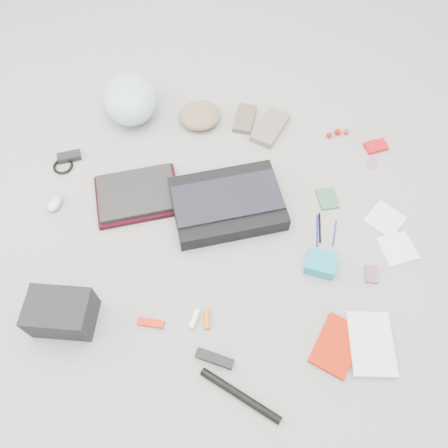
# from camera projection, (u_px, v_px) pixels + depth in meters

# --- Properties ---
(ground_plane) EXTENTS (4.00, 4.00, 0.00)m
(ground_plane) POSITION_uv_depth(u_px,v_px,m) (224.00, 230.00, 1.78)
(ground_plane) COLOR gray
(messenger_bag) EXTENTS (0.52, 0.44, 0.07)m
(messenger_bag) POSITION_uv_depth(u_px,v_px,m) (227.00, 204.00, 1.80)
(messenger_bag) COLOR black
(messenger_bag) RESTS_ON ground_plane
(bag_flap) EXTENTS (0.48, 0.33, 0.01)m
(bag_flap) POSITION_uv_depth(u_px,v_px,m) (227.00, 198.00, 1.76)
(bag_flap) COLOR black
(bag_flap) RESTS_ON messenger_bag
(laptop_sleeve) EXTENTS (0.41, 0.36, 0.02)m
(laptop_sleeve) POSITION_uv_depth(u_px,v_px,m) (138.00, 196.00, 1.85)
(laptop_sleeve) COLOR black
(laptop_sleeve) RESTS_ON ground_plane
(laptop) EXTENTS (0.38, 0.33, 0.02)m
(laptop) POSITION_uv_depth(u_px,v_px,m) (137.00, 193.00, 1.83)
(laptop) COLOR black
(laptop) RESTS_ON laptop_sleeve
(bike_helmet) EXTENTS (0.32, 0.36, 0.18)m
(bike_helmet) POSITION_uv_depth(u_px,v_px,m) (130.00, 99.00, 2.03)
(bike_helmet) COLOR #A4CACC
(bike_helmet) RESTS_ON ground_plane
(beanie) EXTENTS (0.25, 0.24, 0.07)m
(beanie) POSITION_uv_depth(u_px,v_px,m) (200.00, 115.00, 2.05)
(beanie) COLOR #826850
(beanie) RESTS_ON ground_plane
(mitten_left) EXTENTS (0.10, 0.18, 0.03)m
(mitten_left) POSITION_uv_depth(u_px,v_px,m) (245.00, 119.00, 2.07)
(mitten_left) COLOR brown
(mitten_left) RESTS_ON ground_plane
(mitten_right) EXTENTS (0.18, 0.24, 0.03)m
(mitten_right) POSITION_uv_depth(u_px,v_px,m) (270.00, 127.00, 2.04)
(mitten_right) COLOR #786D5D
(mitten_right) RESTS_ON ground_plane
(power_brick) EXTENTS (0.11, 0.08, 0.03)m
(power_brick) POSITION_uv_depth(u_px,v_px,m) (69.00, 157.00, 1.96)
(power_brick) COLOR black
(power_brick) RESTS_ON ground_plane
(cable_coil) EXTENTS (0.11, 0.11, 0.01)m
(cable_coil) POSITION_uv_depth(u_px,v_px,m) (63.00, 166.00, 1.94)
(cable_coil) COLOR black
(cable_coil) RESTS_ON ground_plane
(mouse) EXTENTS (0.06, 0.10, 0.03)m
(mouse) POSITION_uv_depth(u_px,v_px,m) (55.00, 203.00, 1.83)
(mouse) COLOR #ABAAAF
(mouse) RESTS_ON ground_plane
(camera_bag) EXTENTS (0.22, 0.16, 0.14)m
(camera_bag) POSITION_uv_depth(u_px,v_px,m) (61.00, 313.00, 1.53)
(camera_bag) COLOR black
(camera_bag) RESTS_ON ground_plane
(multitool) EXTENTS (0.10, 0.03, 0.02)m
(multitool) POSITION_uv_depth(u_px,v_px,m) (151.00, 323.00, 1.58)
(multitool) COLOR #BB1B06
(multitool) RESTS_ON ground_plane
(toiletry_tube_white) EXTENTS (0.04, 0.08, 0.02)m
(toiletry_tube_white) POSITION_uv_depth(u_px,v_px,m) (195.00, 319.00, 1.58)
(toiletry_tube_white) COLOR white
(toiletry_tube_white) RESTS_ON ground_plane
(toiletry_tube_orange) EXTENTS (0.03, 0.08, 0.02)m
(toiletry_tube_orange) POSITION_uv_depth(u_px,v_px,m) (207.00, 319.00, 1.58)
(toiletry_tube_orange) COLOR #DC5C11
(toiletry_tube_orange) RESTS_ON ground_plane
(u_lock) EXTENTS (0.14, 0.06, 0.03)m
(u_lock) POSITION_uv_depth(u_px,v_px,m) (215.00, 359.00, 1.51)
(u_lock) COLOR black
(u_lock) RESTS_ON ground_plane
(bike_pump) EXTENTS (0.29, 0.15, 0.03)m
(bike_pump) POSITION_uv_depth(u_px,v_px,m) (240.00, 395.00, 1.45)
(bike_pump) COLOR black
(bike_pump) RESTS_ON ground_plane
(book_red) EXTENTS (0.20, 0.24, 0.02)m
(book_red) POSITION_uv_depth(u_px,v_px,m) (336.00, 345.00, 1.54)
(book_red) COLOR red
(book_red) RESTS_ON ground_plane
(book_white) EXTENTS (0.17, 0.24, 0.02)m
(book_white) POSITION_uv_depth(u_px,v_px,m) (371.00, 344.00, 1.54)
(book_white) COLOR silver
(book_white) RESTS_ON ground_plane
(notepad) EXTENTS (0.10, 0.12, 0.01)m
(notepad) POSITION_uv_depth(u_px,v_px,m) (327.00, 199.00, 1.85)
(notepad) COLOR #2E5E3C
(notepad) RESTS_ON ground_plane
(pen_blue) EXTENTS (0.01, 0.15, 0.01)m
(pen_blue) POSITION_uv_depth(u_px,v_px,m) (317.00, 230.00, 1.78)
(pen_blue) COLOR navy
(pen_blue) RESTS_ON ground_plane
(pen_black) EXTENTS (0.01, 0.14, 0.01)m
(pen_black) POSITION_uv_depth(u_px,v_px,m) (320.00, 228.00, 1.78)
(pen_black) COLOR black
(pen_black) RESTS_ON ground_plane
(pen_navy) EXTENTS (0.02, 0.12, 0.01)m
(pen_navy) POSITION_uv_depth(u_px,v_px,m) (335.00, 233.00, 1.77)
(pen_navy) COLOR navy
(pen_navy) RESTS_ON ground_plane
(accordion_wallet) EXTENTS (0.13, 0.11, 0.06)m
(accordion_wallet) POSITION_uv_depth(u_px,v_px,m) (321.00, 264.00, 1.68)
(accordion_wallet) COLOR teal
(accordion_wallet) RESTS_ON ground_plane
(card_deck) EXTENTS (0.05, 0.07, 0.01)m
(card_deck) POSITION_uv_depth(u_px,v_px,m) (371.00, 274.00, 1.68)
(card_deck) COLOR #805365
(card_deck) RESTS_ON ground_plane
(napkin_top) EXTENTS (0.18, 0.18, 0.01)m
(napkin_top) POSITION_uv_depth(u_px,v_px,m) (385.00, 219.00, 1.80)
(napkin_top) COLOR silver
(napkin_top) RESTS_ON ground_plane
(napkin_bottom) EXTENTS (0.17, 0.17, 0.01)m
(napkin_bottom) POSITION_uv_depth(u_px,v_px,m) (398.00, 248.00, 1.74)
(napkin_bottom) COLOR silver
(napkin_bottom) RESTS_ON ground_plane
(lollipop_a) EXTENTS (0.03, 0.03, 0.03)m
(lollipop_a) POSITION_uv_depth(u_px,v_px,m) (329.00, 135.00, 2.02)
(lollipop_a) COLOR #9A1E0D
(lollipop_a) RESTS_ON ground_plane
(lollipop_b) EXTENTS (0.04, 0.04, 0.03)m
(lollipop_b) POSITION_uv_depth(u_px,v_px,m) (338.00, 132.00, 2.03)
(lollipop_b) COLOR #AE1200
(lollipop_b) RESTS_ON ground_plane
(lollipop_c) EXTENTS (0.03, 0.03, 0.03)m
(lollipop_c) POSITION_uv_depth(u_px,v_px,m) (346.00, 132.00, 2.03)
(lollipop_c) COLOR #B32E20
(lollipop_c) RESTS_ON ground_plane
(altoids_tin) EXTENTS (0.12, 0.10, 0.02)m
(altoids_tin) POSITION_uv_depth(u_px,v_px,m) (376.00, 146.00, 1.99)
(altoids_tin) COLOR red
(altoids_tin) RESTS_ON ground_plane
(stamp_sheet) EXTENTS (0.06, 0.06, 0.00)m
(stamp_sheet) POSITION_uv_depth(u_px,v_px,m) (372.00, 163.00, 1.95)
(stamp_sheet) COLOR gray
(stamp_sheet) RESTS_ON ground_plane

